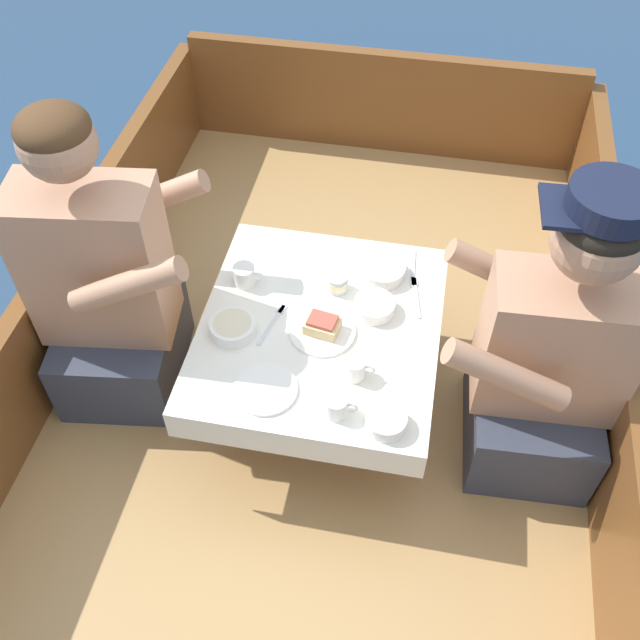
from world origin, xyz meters
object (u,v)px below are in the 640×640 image
object	(u,v)px
sandwich	(322,325)
coffee_cup_center	(245,275)
person_port	(106,287)
coffee_cup_port	(337,406)
coffee_cup_starboard	(355,368)
tin_can	(337,283)
person_starboard	(549,358)

from	to	relation	value
sandwich	coffee_cup_center	bearing A→B (deg)	150.79
person_port	coffee_cup_port	xyz separation A→B (m)	(0.76, -0.28, -0.02)
coffee_cup_port	coffee_cup_starboard	world-z (taller)	coffee_cup_starboard
coffee_cup_port	coffee_cup_center	distance (m)	0.56
person_port	tin_can	xyz separation A→B (m)	(0.68, 0.17, -0.02)
coffee_cup_starboard	person_port	bearing A→B (deg)	169.03
sandwich	tin_can	size ratio (longest dim) A/B	1.61
person_starboard	sandwich	xyz separation A→B (m)	(-0.64, 0.01, -0.01)
coffee_cup_starboard	tin_can	xyz separation A→B (m)	(-0.11, 0.32, -0.01)
person_starboard	coffee_cup_port	xyz separation A→B (m)	(-0.55, -0.26, -0.01)
tin_can	coffee_cup_starboard	bearing A→B (deg)	-71.62
person_starboard	coffee_cup_port	bearing A→B (deg)	22.11
coffee_cup_center	coffee_cup_port	bearing A→B (deg)	-49.46
person_starboard	sandwich	world-z (taller)	person_starboard
person_starboard	coffee_cup_starboard	distance (m)	0.54
coffee_cup_port	coffee_cup_center	bearing A→B (deg)	130.54
sandwich	coffee_cup_port	size ratio (longest dim) A/B	1.17
coffee_cup_starboard	coffee_cup_center	bearing A→B (deg)	143.22
person_port	sandwich	world-z (taller)	person_port
sandwich	coffee_cup_center	world-z (taller)	coffee_cup_center
coffee_cup_port	tin_can	distance (m)	0.46
sandwich	tin_can	distance (m)	0.18
coffee_cup_starboard	sandwich	bearing A→B (deg)	130.22
person_port	tin_can	size ratio (longest dim) A/B	15.33
person_starboard	sandwich	bearing A→B (deg)	-4.16
person_starboard	coffee_cup_port	distance (m)	0.61
person_port	coffee_cup_center	world-z (taller)	person_port
coffee_cup_port	coffee_cup_center	xyz separation A→B (m)	(-0.36, 0.42, 0.00)
person_port	sandwich	size ratio (longest dim) A/B	9.51
person_port	coffee_cup_center	bearing A→B (deg)	12.09
person_starboard	tin_can	xyz separation A→B (m)	(-0.63, 0.19, -0.02)
person_port	person_starboard	world-z (taller)	person_port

